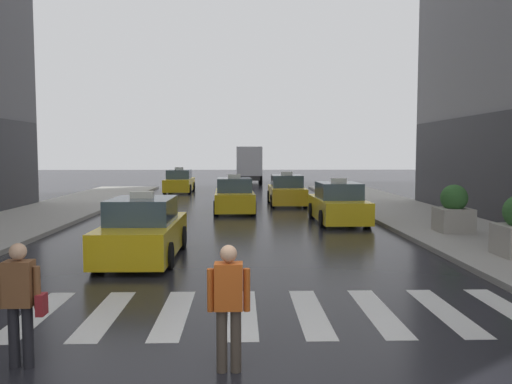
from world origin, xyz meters
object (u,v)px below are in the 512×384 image
taxi_fourth (287,191)px  taxi_fifth (179,182)px  taxi_lead (143,231)px  taxi_second (338,205)px  planter_mid_block (454,210)px  pedestrian_plain_coat (229,300)px  taxi_third (234,197)px  box_truck (250,163)px  pedestrian_with_handbag (21,298)px

taxi_fourth → taxi_fifth: (-6.87, 8.88, 0.00)m
taxi_lead → taxi_fifth: size_ratio=1.00×
taxi_lead → taxi_fourth: (5.09, 14.03, 0.00)m
taxi_second → planter_mid_block: taxi_second is taller
taxi_fifth → pedestrian_plain_coat: size_ratio=2.75×
taxi_third → pedestrian_plain_coat: bearing=-89.5°
taxi_second → pedestrian_plain_coat: size_ratio=2.76×
taxi_fifth → pedestrian_plain_coat: bearing=-82.0°
taxi_fifth → taxi_lead: bearing=-85.6°
box_truck → taxi_fourth: bearing=-85.0°
taxi_fifth → planter_mid_block: taxi_fifth is taller
taxi_third → taxi_second: bearing=-42.4°
taxi_second → taxi_third: (-4.26, 3.89, 0.00)m
taxi_lead → pedestrian_plain_coat: (2.46, -7.20, 0.21)m
pedestrian_with_handbag → pedestrian_plain_coat: size_ratio=1.00×
planter_mid_block → box_truck: bearing=102.1°
pedestrian_with_handbag → pedestrian_plain_coat: same height
taxi_second → pedestrian_with_handbag: size_ratio=2.76×
taxi_second → pedestrian_with_handbag: taxi_second is taller
pedestrian_plain_coat → taxi_fourth: bearing=82.9°
box_truck → taxi_lead: bearing=-95.8°
taxi_fifth → planter_mid_block: 22.73m
taxi_third → taxi_fifth: bearing=108.6°
taxi_lead → pedestrian_plain_coat: size_ratio=2.76×
taxi_second → taxi_third: 5.77m
planter_mid_block → taxi_fifth: bearing=120.7°
planter_mid_block → taxi_second: bearing=132.6°
taxi_fourth → pedestrian_with_handbag: (-5.35, -21.02, 0.21)m
taxi_second → taxi_fifth: same height
box_truck → pedestrian_with_handbag: size_ratio=4.59×
box_truck → pedestrian_with_handbag: 40.46m
taxi_second → taxi_fifth: 18.05m
box_truck → planter_mid_block: bearing=-77.9°
taxi_fourth → box_truck: size_ratio=0.60×
taxi_third → pedestrian_with_handbag: taxi_third is taller
taxi_lead → taxi_second: size_ratio=1.00×
taxi_second → taxi_fifth: size_ratio=1.00×
pedestrian_with_handbag → planter_mid_block: 14.43m
taxi_fifth → pedestrian_with_handbag: taxi_fifth is taller
taxi_fourth → pedestrian_with_handbag: 21.69m
taxi_fourth → box_truck: 19.37m
taxi_second → planter_mid_block: bearing=-47.4°
taxi_third → taxi_fourth: (2.80, 3.24, 0.00)m
taxi_third → taxi_fourth: 4.28m
taxi_third → box_truck: 22.56m
taxi_third → box_truck: size_ratio=0.61×
pedestrian_plain_coat → box_truck: bearing=88.7°
taxi_lead → pedestrian_plain_coat: bearing=-71.2°
pedestrian_with_handbag → taxi_fifth: bearing=92.9°
taxi_third → planter_mid_block: taxi_third is taller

